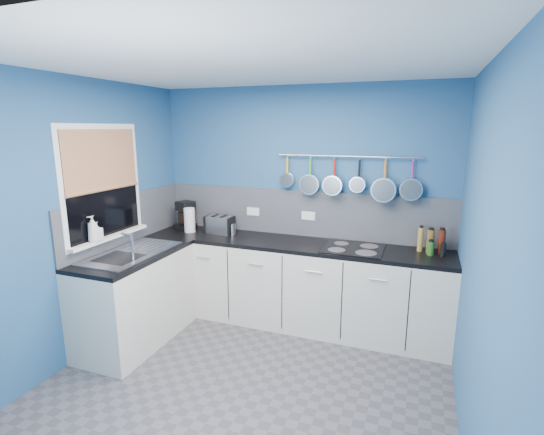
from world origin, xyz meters
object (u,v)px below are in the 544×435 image
Objects in this scene: toaster at (220,225)px; soap_bottle_b at (97,231)px; hob at (353,249)px; paper_towel at (190,220)px; coffee_maker at (185,215)px; canister at (232,229)px; soap_bottle_a at (93,229)px.

soap_bottle_b is at bearing -114.22° from toaster.
hob is (1.52, -0.10, -0.09)m from toaster.
paper_towel is 0.16m from coffee_maker.
toaster is 2.59× the size of canister.
hob is at bearing 25.55° from soap_bottle_b.
paper_towel reaches higher than canister.
soap_bottle_a reaches higher than paper_towel.
coffee_maker is at bearing 81.07° from soap_bottle_a.
paper_towel is (0.31, 1.11, -0.13)m from soap_bottle_a.
hob is at bearing 1.68° from toaster.
soap_bottle_b is 0.30× the size of hob.
soap_bottle_a is 1.39× the size of soap_bottle_b.
soap_bottle_b is 1.12m from paper_towel.
soap_bottle_a is 1.37m from toaster.
canister is (0.81, 1.20, -0.21)m from soap_bottle_a.
paper_towel reaches higher than hob.
soap_bottle_b is at bearing -124.95° from canister.
soap_bottle_b is at bearing -79.30° from coffee_maker.
canister is (0.15, 0.01, -0.04)m from toaster.
canister is (0.49, 0.09, -0.08)m from paper_towel.
toaster is at bearing 17.27° from coffee_maker.
soap_bottle_a is at bearing -153.52° from hob.
soap_bottle_a is 0.42× the size of hob.
paper_towel is 0.51m from canister.
soap_bottle_b is 1.42m from canister.
canister is at bearing 9.26° from toaster.
paper_towel is at bearing 74.26° from soap_bottle_a.
soap_bottle_b reaches higher than hob.
hob is at bearing -4.76° from canister.
hob is at bearing 26.48° from soap_bottle_a.
toaster is (0.47, -0.02, -0.07)m from coffee_maker.
paper_towel is 0.92× the size of toaster.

